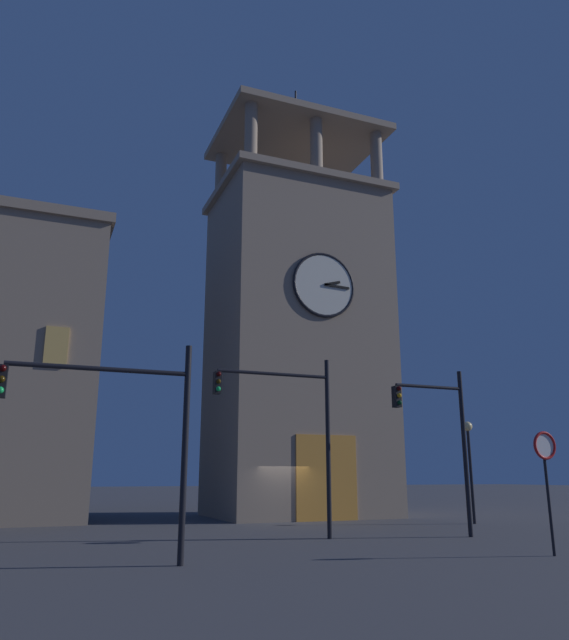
{
  "coord_description": "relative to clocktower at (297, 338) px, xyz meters",
  "views": [
    {
      "loc": [
        10.86,
        27.12,
        2.07
      ],
      "look_at": [
        -1.47,
        -3.45,
        10.57
      ],
      "focal_mm": 33.99,
      "sensor_mm": 36.0,
      "label": 1
    }
  ],
  "objects": [
    {
      "name": "street_lamp",
      "position": [
        -5.34,
        7.49,
        -6.38
      ],
      "size": [
        0.44,
        0.44,
        4.5
      ],
      "color": "black",
      "rests_on": "ground_plane"
    },
    {
      "name": "ground_plane",
      "position": [
        2.22,
        3.43,
        -9.57
      ],
      "size": [
        200.0,
        200.0,
        0.0
      ],
      "primitive_type": "plane",
      "color": "#424247"
    },
    {
      "name": "clocktower",
      "position": [
        0.0,
        0.0,
        0.0
      ],
      "size": [
        9.57,
        7.66,
        25.52
      ],
      "color": "gray",
      "rests_on": "ground_plane"
    },
    {
      "name": "no_horn_sign",
      "position": [
        0.0,
        17.39,
        -6.99
      ],
      "size": [
        0.78,
        0.14,
        3.27
      ],
      "color": "black",
      "rests_on": "ground_plane"
    },
    {
      "name": "traffic_signal_near",
      "position": [
        4.9,
        11.04,
        -5.53
      ],
      "size": [
        4.28,
        0.41,
        6.15
      ],
      "color": "black",
      "rests_on": "ground_plane"
    },
    {
      "name": "traffic_signal_mid",
      "position": [
        -0.41,
        12.29,
        -5.83
      ],
      "size": [
        2.96,
        0.41,
        5.84
      ],
      "color": "black",
      "rests_on": "ground_plane"
    },
    {
      "name": "traffic_signal_far",
      "position": [
        11.18,
        15.41,
        -6.09
      ],
      "size": [
        4.49,
        0.41,
        5.33
      ],
      "color": "black",
      "rests_on": "ground_plane"
    }
  ]
}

